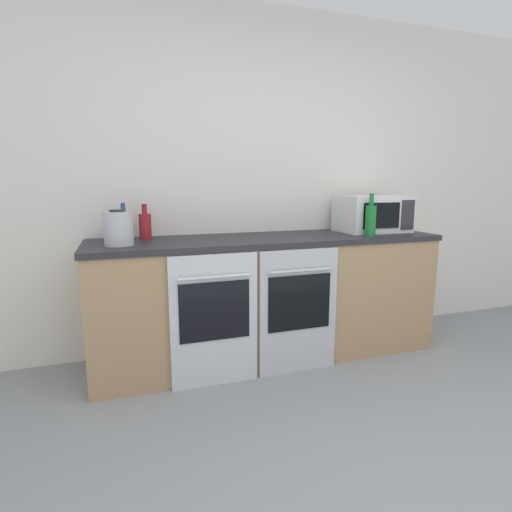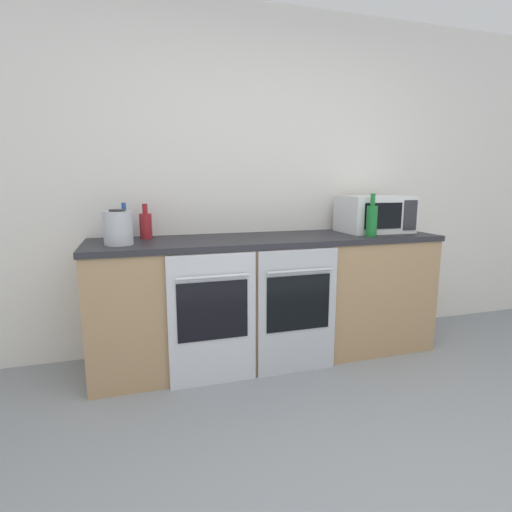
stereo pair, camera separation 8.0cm
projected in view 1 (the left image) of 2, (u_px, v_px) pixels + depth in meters
The scene contains 9 objects.
wall_back at pixel (254, 182), 3.15m from camera, with size 10.00×0.06×2.60m.
counter_back at pixel (269, 297), 2.98m from camera, with size 2.53×0.66×0.90m.
oven_left at pixel (214, 320), 2.51m from camera, with size 0.56×0.06×0.86m.
oven_right at pixel (298, 311), 2.70m from camera, with size 0.56×0.06×0.86m.
microwave at pixel (372, 214), 3.20m from camera, with size 0.53×0.38×0.29m.
bottle_blue at pixel (124, 225), 2.73m from camera, with size 0.07×0.07×0.25m.
bottle_red at pixel (145, 225), 2.77m from camera, with size 0.08×0.08×0.24m.
bottle_green at pixel (371, 219), 2.92m from camera, with size 0.08×0.08×0.31m.
kettle at pixel (118, 228), 2.48m from camera, with size 0.18×0.18×0.22m.
Camera 1 is at (-1.01, -0.82, 1.28)m, focal length 28.00 mm.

